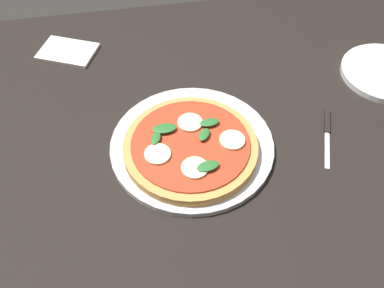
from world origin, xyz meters
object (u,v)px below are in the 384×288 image
napkin (68,52)px  serving_tray (192,145)px  knife (327,131)px  dining_table (231,161)px  pizza (191,147)px

napkin → serving_tray: bearing=124.9°
serving_tray → knife: serving_tray is taller
dining_table → pizza: size_ratio=5.52×
napkin → knife: 0.63m
pizza → knife: 0.28m
serving_tray → pizza: 0.02m
pizza → napkin: size_ratio=1.97×
pizza → knife: pizza is taller
serving_tray → napkin: (0.24, -0.34, -0.00)m
serving_tray → pizza: size_ratio=1.24×
napkin → knife: bearing=145.7°
knife → napkin: bearing=-34.3°
napkin → dining_table: bearing=135.8°
serving_tray → napkin: size_ratio=2.45×
pizza → knife: size_ratio=1.74×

